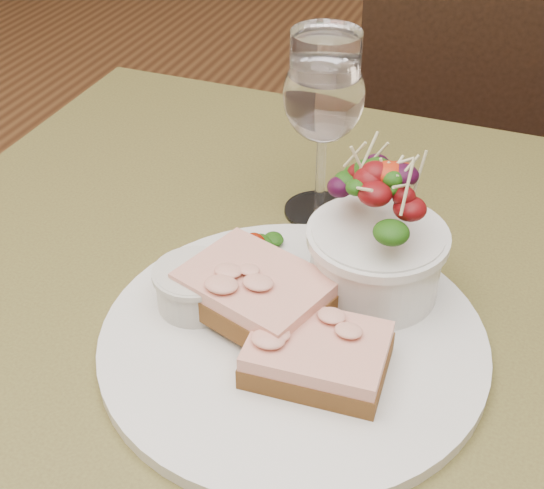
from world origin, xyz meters
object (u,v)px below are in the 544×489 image
at_px(sandwich_front, 318,355).
at_px(sandwich_back, 256,292).
at_px(cafe_table, 287,393).
at_px(chair_far, 467,260).
at_px(ramekin, 195,286).
at_px(dinner_plate, 293,340).
at_px(salad_bowl, 378,233).
at_px(wine_glass, 324,101).

bearing_deg(sandwich_front, sandwich_back, 145.09).
bearing_deg(sandwich_back, sandwich_front, -13.58).
distance_m(cafe_table, chair_far, 0.83).
bearing_deg(ramekin, cafe_table, 23.47).
xyz_separation_m(cafe_table, dinner_plate, (0.02, -0.04, 0.11)).
distance_m(chair_far, dinner_plate, 0.92).
height_order(dinner_plate, salad_bowl, salad_bowl).
xyz_separation_m(cafe_table, salad_bowl, (0.06, 0.04, 0.17)).
relative_size(chair_far, ramekin, 14.13).
bearing_deg(sandwich_back, ramekin, -155.32).
xyz_separation_m(chair_far, dinner_plate, (-0.08, -0.79, 0.46)).
distance_m(cafe_table, sandwich_back, 0.14).
relative_size(sandwich_back, salad_bowl, 1.07).
xyz_separation_m(dinner_plate, sandwich_front, (0.03, -0.03, 0.02)).
bearing_deg(ramekin, wine_glass, 75.27).
height_order(cafe_table, chair_far, chair_far).
bearing_deg(salad_bowl, wine_glass, 127.02).
bearing_deg(chair_far, sandwich_back, 74.82).
bearing_deg(dinner_plate, chair_far, 84.02).
distance_m(ramekin, wine_glass, 0.21).
bearing_deg(cafe_table, ramekin, -156.53).
distance_m(sandwich_back, ramekin, 0.05).
height_order(cafe_table, sandwich_front, sandwich_front).
bearing_deg(chair_far, sandwich_front, 79.86).
xyz_separation_m(sandwich_front, salad_bowl, (0.02, 0.11, 0.04)).
height_order(chair_far, sandwich_back, chair_far).
bearing_deg(chair_far, salad_bowl, 80.53).
height_order(cafe_table, ramekin, ramekin).
distance_m(chair_far, wine_glass, 0.84).
relative_size(sandwich_back, ramekin, 2.14).
bearing_deg(wine_glass, sandwich_front, -72.43).
height_order(chair_far, wine_glass, wine_glass).
bearing_deg(wine_glass, ramekin, -104.73).
bearing_deg(sandwich_back, dinner_plate, -0.54).
bearing_deg(chair_far, cafe_table, 76.01).
bearing_deg(sandwich_front, ramekin, 160.30).
bearing_deg(cafe_table, dinner_plate, -65.56).
distance_m(sandwich_front, ramekin, 0.12).
bearing_deg(cafe_table, salad_bowl, 33.48).
xyz_separation_m(dinner_plate, wine_glass, (-0.04, 0.19, 0.12)).
relative_size(dinner_plate, ramekin, 4.88).
bearing_deg(salad_bowl, sandwich_back, -140.95).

